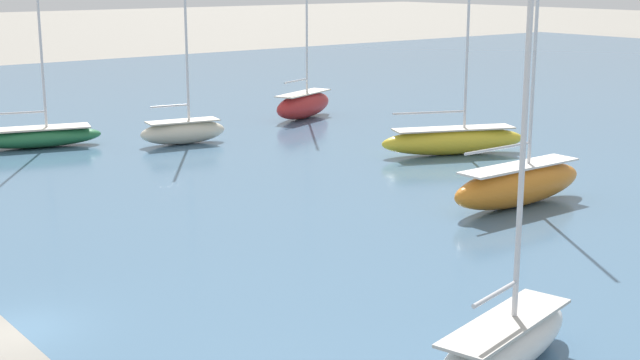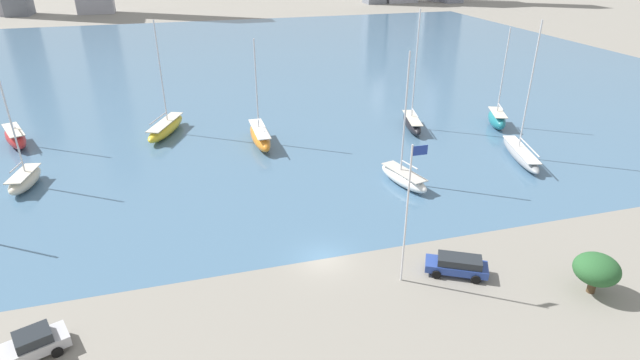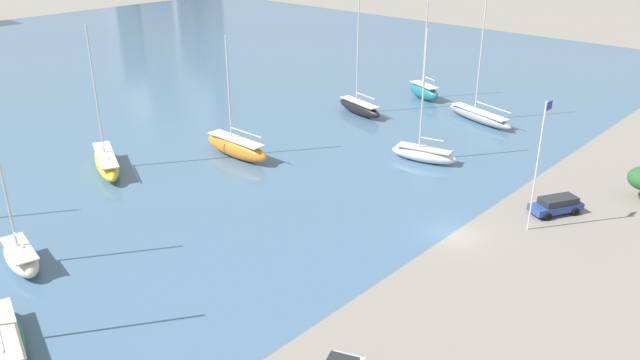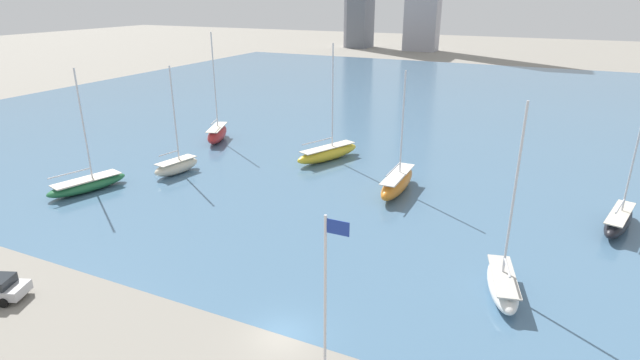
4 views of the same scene
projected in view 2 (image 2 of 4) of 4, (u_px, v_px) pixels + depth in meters
ground_plane at (323, 259)px, 41.25m from camera, size 500.00×500.00×0.00m
harbor_water at (228, 69)px, 101.89m from camera, size 180.00×140.00×0.00m
flag_pole at (408, 211)px, 36.06m from camera, size 1.24×0.14×11.30m
yard_shrub at (597, 269)px, 36.51m from camera, size 3.26×3.26×3.17m
sailboat_cream at (25, 179)px, 52.73m from camera, size 3.16×6.53×12.91m
sailboat_gray at (520, 153)px, 59.48m from camera, size 4.94×10.98×16.10m
sailboat_orange at (260, 136)px, 63.82m from camera, size 2.09×9.47×13.23m
sailboat_yellow at (166, 127)px, 67.19m from camera, size 6.01×10.16×14.91m
sailboat_black at (412, 122)px, 69.09m from camera, size 3.79×8.58×15.97m
sailboat_red at (15, 137)px, 63.54m from camera, size 4.85×7.93×15.56m
sailboat_white at (404, 177)px, 53.35m from camera, size 3.66×7.54×14.16m
sailboat_teal at (497, 119)px, 70.03m from camera, size 4.20×6.59×13.53m
parked_pickup_silver at (27, 346)px, 31.21m from camera, size 5.33×3.68×1.72m
parked_wagon_blue at (457, 265)px, 39.04m from camera, size 5.06×3.86×1.57m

